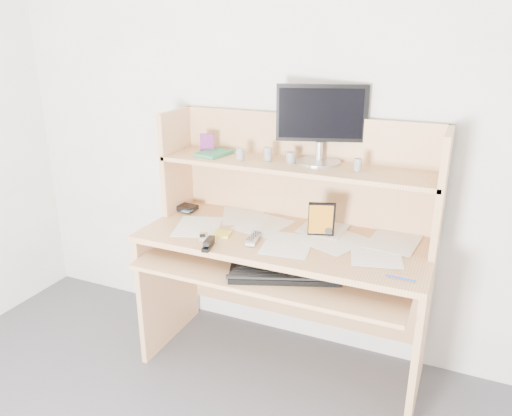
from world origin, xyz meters
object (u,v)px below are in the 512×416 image
at_px(tv_remote, 254,238).
at_px(monitor, 321,122).
at_px(keyboard, 284,273).
at_px(game_case, 321,219).
at_px(desk, 289,241).

xyz_separation_m(tv_remote, monitor, (0.21, 0.33, 0.52)).
distance_m(keyboard, tv_remote, 0.24).
relative_size(keyboard, tv_remote, 3.31).
relative_size(tv_remote, game_case, 0.89).
xyz_separation_m(keyboard, game_case, (0.08, 0.27, 0.18)).
bearing_deg(tv_remote, monitor, 45.39).
height_order(desk, keyboard, desk).
xyz_separation_m(desk, tv_remote, (-0.12, -0.18, 0.07)).
distance_m(desk, game_case, 0.23).
relative_size(tv_remote, monitor, 0.38).
distance_m(keyboard, game_case, 0.33).
bearing_deg(monitor, game_case, -84.26).
distance_m(tv_remote, monitor, 0.65).
xyz_separation_m(tv_remote, game_case, (0.28, 0.17, 0.08)).
distance_m(game_case, monitor, 0.47).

